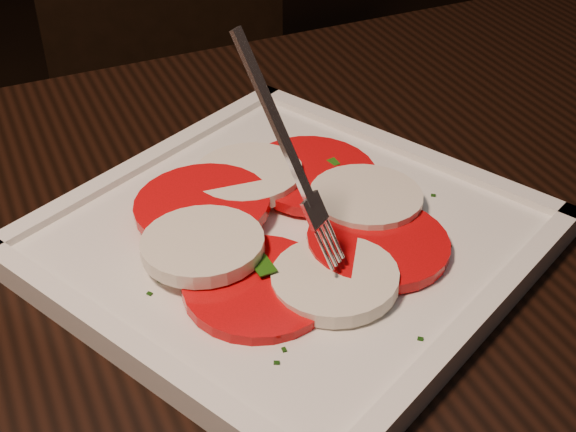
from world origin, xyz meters
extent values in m
cube|color=black|center=(0.25, -0.21, 0.73)|extent=(1.24, 0.86, 0.04)
cylinder|color=black|center=(0.81, 0.11, 0.35)|extent=(0.06, 0.06, 0.71)
cube|color=black|center=(0.42, 0.54, 0.45)|extent=(0.47, 0.47, 0.04)
cylinder|color=black|center=(0.22, 0.38, 0.21)|extent=(0.04, 0.04, 0.41)
cylinder|color=black|center=(0.58, 0.34, 0.21)|extent=(0.04, 0.04, 0.41)
cylinder|color=black|center=(0.27, 0.74, 0.21)|extent=(0.04, 0.04, 0.41)
cylinder|color=black|center=(0.62, 0.69, 0.21)|extent=(0.04, 0.04, 0.41)
cube|color=white|center=(0.24, -0.15, 0.76)|extent=(0.40, 0.40, 0.01)
cylinder|color=red|center=(0.19, -0.20, 0.77)|extent=(0.10, 0.10, 0.01)
cylinder|color=white|center=(0.24, -0.21, 0.77)|extent=(0.08, 0.08, 0.02)
cylinder|color=red|center=(0.29, -0.19, 0.77)|extent=(0.10, 0.10, 0.01)
cylinder|color=white|center=(0.30, -0.15, 0.77)|extent=(0.08, 0.08, 0.02)
cylinder|color=red|center=(0.28, -0.10, 0.77)|extent=(0.10, 0.10, 0.01)
cylinder|color=white|center=(0.24, -0.08, 0.78)|extent=(0.08, 0.08, 0.02)
cylinder|color=red|center=(0.19, -0.10, 0.78)|extent=(0.10, 0.10, 0.01)
cylinder|color=white|center=(0.18, -0.15, 0.78)|extent=(0.08, 0.08, 0.01)
cube|color=#20560E|center=(0.21, -0.12, 0.78)|extent=(0.04, 0.02, 0.00)
cube|color=#20560E|center=(0.20, -0.09, 0.78)|extent=(0.02, 0.03, 0.01)
cube|color=#20560E|center=(0.21, -0.10, 0.78)|extent=(0.01, 0.03, 0.00)
cube|color=#20560E|center=(0.18, -0.15, 0.78)|extent=(0.03, 0.05, 0.00)
cube|color=#20560E|center=(0.29, -0.10, 0.78)|extent=(0.03, 0.01, 0.00)
cube|color=#20560E|center=(0.20, -0.18, 0.78)|extent=(0.01, 0.03, 0.00)
cube|color=#12370A|center=(0.15, -0.10, 0.77)|extent=(0.00, 0.00, 0.00)
cube|color=#12370A|center=(0.17, -0.07, 0.77)|extent=(0.00, 0.00, 0.00)
cube|color=#12370A|center=(0.34, -0.19, 0.77)|extent=(0.00, 0.00, 0.00)
cube|color=#12370A|center=(0.25, -0.03, 0.77)|extent=(0.00, 0.00, 0.00)
cube|color=#12370A|center=(0.14, -0.13, 0.77)|extent=(0.00, 0.00, 0.00)
cube|color=#12370A|center=(0.33, -0.07, 0.77)|extent=(0.00, 0.00, 0.00)
cube|color=#12370A|center=(0.36, -0.16, 0.77)|extent=(0.00, 0.00, 0.00)
cube|color=#12370A|center=(0.34, -0.11, 0.77)|extent=(0.00, 0.00, 0.00)
cube|color=#12370A|center=(0.26, -0.28, 0.77)|extent=(0.00, 0.00, 0.00)
cube|color=#12370A|center=(0.27, -0.04, 0.77)|extent=(0.00, 0.00, 0.00)
cube|color=#12370A|center=(0.33, -0.21, 0.77)|extent=(0.00, 0.00, 0.00)
cube|color=#12370A|center=(0.17, -0.09, 0.77)|extent=(0.00, 0.00, 0.00)
cube|color=#12370A|center=(0.29, -0.06, 0.77)|extent=(0.00, 0.00, 0.00)
cube|color=#12370A|center=(0.18, -0.26, 0.77)|extent=(0.00, 0.00, 0.00)
cube|color=#12370A|center=(0.13, -0.17, 0.77)|extent=(0.00, 0.00, 0.00)
cube|color=#12370A|center=(0.22, -0.06, 0.77)|extent=(0.00, 0.00, 0.00)
cube|color=#12370A|center=(0.14, -0.16, 0.77)|extent=(0.00, 0.00, 0.00)
cube|color=#12370A|center=(0.19, -0.25, 0.77)|extent=(0.00, 0.00, 0.00)
cube|color=#12370A|center=(0.34, -0.07, 0.77)|extent=(0.00, 0.00, 0.00)
camera|label=1|loc=(0.04, -0.55, 1.11)|focal=50.00mm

